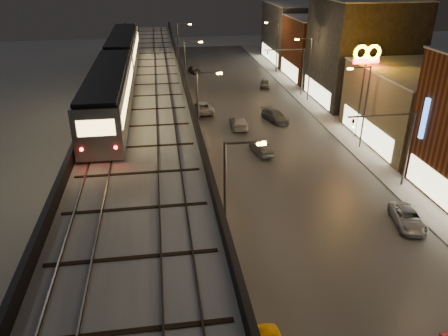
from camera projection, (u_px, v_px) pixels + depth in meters
road_surface at (266, 139)px, 50.24m from camera, size 17.00×120.00×0.06m
sidewalk_right at (349, 134)px, 51.56m from camera, size 4.00×120.00×0.14m
under_viaduct_pavement at (148, 146)px, 48.43m from camera, size 11.00×120.00×0.06m
elevated_viaduct at (143, 106)px, 43.20m from camera, size 9.00×100.00×6.30m
viaduct_trackbed at (143, 98)px, 42.98m from camera, size 8.40×100.00×0.32m
viaduct_parapet_streetside at (187, 91)px, 43.39m from camera, size 0.30×100.00×1.10m
viaduct_parapet_far at (97, 95)px, 42.23m from camera, size 0.30×100.00×1.10m
building_c at (420, 107)px, 48.03m from camera, size 12.20×15.20×8.16m
building_d at (362, 52)px, 61.01m from camera, size 12.20×13.20×14.16m
building_e at (325, 48)px, 74.36m from camera, size 12.20×12.20×10.16m
building_f at (300, 33)px, 86.64m from camera, size 12.20×16.20×11.16m
streetlight_left_1 at (229, 198)px, 27.30m from camera, size 2.57×0.28×9.00m
streetlight_left_2 at (200, 109)px, 43.36m from camera, size 2.57×0.28×9.00m
streetlight_right_2 at (363, 102)px, 45.66m from camera, size 2.56×0.28×9.00m
streetlight_left_3 at (187, 69)px, 59.42m from camera, size 2.57×0.28×9.00m
streetlight_right_3 at (308, 65)px, 61.72m from camera, size 2.56×0.28×9.00m
streetlight_left_4 at (180, 46)px, 75.48m from camera, size 2.57×0.28×9.00m
streetlight_right_4 at (276, 43)px, 77.78m from camera, size 2.56×0.28×9.00m
traffic_light_rig_a at (398, 141)px, 37.83m from camera, size 6.10×0.34×7.00m
traffic_light_rig_b at (296, 66)px, 64.59m from camera, size 6.10×0.34×7.00m
subway_train at (118, 67)px, 45.51m from camera, size 3.23×39.26×3.87m
car_near_white at (261, 149)px, 46.16m from camera, size 2.02×4.02×1.27m
car_mid_silver at (201, 107)px, 58.74m from camera, size 3.07×5.53×1.46m
car_mid_dark at (239, 123)px, 53.34m from camera, size 2.18×4.88×1.39m
car_far_white at (194, 69)px, 79.53m from camera, size 2.24×4.08×1.32m
car_onc_dark at (408, 219)px, 33.70m from camera, size 2.98×4.79×1.24m
car_onc_white at (275, 116)px, 55.52m from camera, size 3.23×5.06×1.36m
car_onc_red at (265, 84)px, 70.21m from camera, size 2.46×4.04×1.29m
sign_mcdonalds at (366, 62)px, 47.23m from camera, size 3.12×0.48×10.53m
sign_carwash at (430, 126)px, 37.47m from camera, size 1.59×0.35×8.24m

